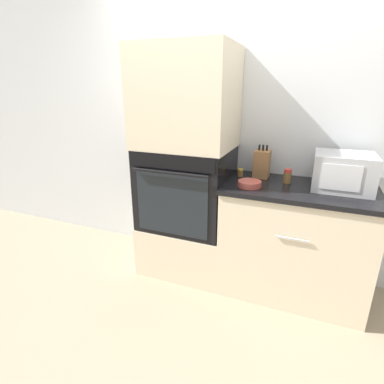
{
  "coord_description": "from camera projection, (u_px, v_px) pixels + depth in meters",
  "views": [
    {
      "loc": [
        0.58,
        -1.95,
        1.59
      ],
      "look_at": [
        -0.29,
        0.21,
        0.78
      ],
      "focal_mm": 28.0,
      "sensor_mm": 36.0,
      "label": 1
    }
  ],
  "objects": [
    {
      "name": "counter_unit",
      "position": [
        293.0,
        241.0,
        2.36
      ],
      "size": [
        1.09,
        0.63,
        0.89
      ],
      "color": "beige",
      "rests_on": "ground_plane"
    },
    {
      "name": "oven_cabinet_upper",
      "position": [
        186.0,
        98.0,
        2.33
      ],
      "size": [
        0.76,
        0.6,
        0.77
      ],
      "color": "beige",
      "rests_on": "wall_oven"
    },
    {
      "name": "wall_oven",
      "position": [
        186.0,
        187.0,
        2.57
      ],
      "size": [
        0.73,
        0.64,
        0.69
      ],
      "color": "black",
      "rests_on": "oven_cabinet_base"
    },
    {
      "name": "knife_block",
      "position": [
        262.0,
        164.0,
        2.43
      ],
      "size": [
        0.12,
        0.14,
        0.26
      ],
      "color": "olive",
      "rests_on": "counter_unit"
    },
    {
      "name": "condiment_jar_mid",
      "position": [
        240.0,
        173.0,
        2.48
      ],
      "size": [
        0.05,
        0.05,
        0.06
      ],
      "color": "brown",
      "rests_on": "counter_unit"
    },
    {
      "name": "bowl",
      "position": [
        250.0,
        184.0,
        2.21
      ],
      "size": [
        0.17,
        0.17,
        0.04
      ],
      "color": "#B24C42",
      "rests_on": "counter_unit"
    },
    {
      "name": "microwave",
      "position": [
        343.0,
        172.0,
        2.13
      ],
      "size": [
        0.4,
        0.36,
        0.26
      ],
      "color": "#B2B5BA",
      "rests_on": "counter_unit"
    },
    {
      "name": "oven_cabinet_base",
      "position": [
        187.0,
        245.0,
        2.76
      ],
      "size": [
        0.76,
        0.6,
        0.44
      ],
      "color": "beige",
      "rests_on": "ground_plane"
    },
    {
      "name": "ground_plane",
      "position": [
        215.0,
        294.0,
        2.44
      ],
      "size": [
        12.0,
        12.0,
        0.0
      ],
      "primitive_type": "plane",
      "color": "gray"
    },
    {
      "name": "condiment_jar_near",
      "position": [
        287.0,
        176.0,
        2.29
      ],
      "size": [
        0.06,
        0.06,
        0.11
      ],
      "color": "brown",
      "rests_on": "counter_unit"
    },
    {
      "name": "wall_back",
      "position": [
        242.0,
        129.0,
        2.58
      ],
      "size": [
        8.0,
        0.05,
        2.5
      ],
      "color": "silver",
      "rests_on": "ground_plane"
    }
  ]
}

